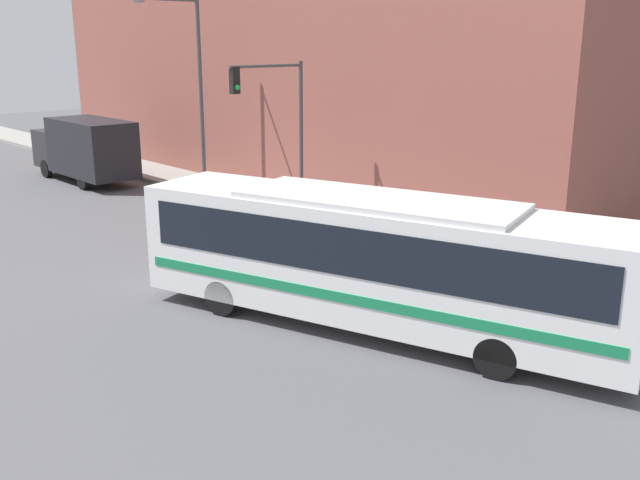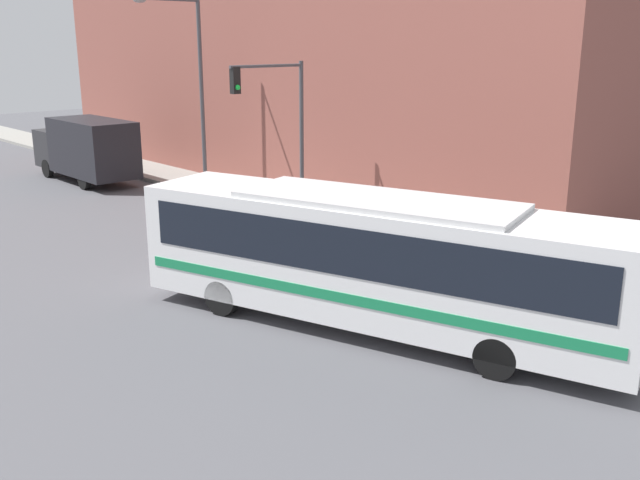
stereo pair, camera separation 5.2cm
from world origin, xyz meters
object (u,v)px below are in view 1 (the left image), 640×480
(delivery_truck, at_px, (85,148))
(street_lamp, at_px, (192,79))
(parking_meter, at_px, (314,196))
(traffic_light_pole, at_px, (279,113))
(fire_hydrant, at_px, (425,236))
(city_bus, at_px, (376,255))

(delivery_truck, height_order, street_lamp, street_lamp)
(parking_meter, bearing_deg, traffic_light_pole, 136.12)
(traffic_light_pole, bearing_deg, street_lamp, 83.49)
(parking_meter, distance_m, street_lamp, 8.65)
(traffic_light_pole, bearing_deg, parking_meter, -43.88)
(delivery_truck, distance_m, traffic_light_pole, 12.91)
(traffic_light_pole, bearing_deg, fire_hydrant, -81.55)
(city_bus, height_order, street_lamp, street_lamp)
(city_bus, xyz_separation_m, street_lamp, (5.71, 16.23, 3.20))
(fire_hydrant, distance_m, street_lamp, 13.73)
(traffic_light_pole, xyz_separation_m, street_lamp, (0.77, 6.78, 0.94))
(parking_meter, xyz_separation_m, street_lamp, (-0.15, 7.66, 4.01))
(fire_hydrant, xyz_separation_m, parking_meter, (0.00, 5.31, 0.47))
(delivery_truck, relative_size, fire_hydrant, 9.50)
(traffic_light_pole, relative_size, parking_meter, 4.65)
(traffic_light_pole, distance_m, parking_meter, 3.33)
(parking_meter, height_order, street_lamp, street_lamp)
(delivery_truck, bearing_deg, traffic_light_pole, -82.10)
(traffic_light_pole, bearing_deg, delivery_truck, 97.90)
(delivery_truck, bearing_deg, fire_hydrant, -81.92)
(fire_hydrant, relative_size, traffic_light_pole, 0.13)
(city_bus, distance_m, fire_hydrant, 6.82)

